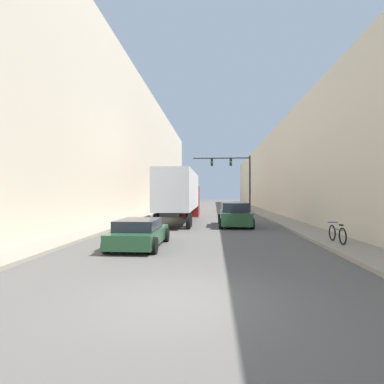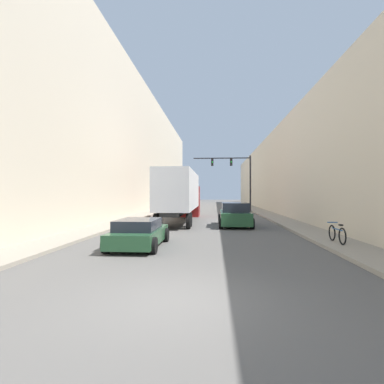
% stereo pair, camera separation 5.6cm
% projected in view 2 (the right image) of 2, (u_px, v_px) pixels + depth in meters
% --- Properties ---
extents(ground_plane, '(200.00, 200.00, 0.00)m').
position_uv_depth(ground_plane, '(173.00, 301.00, 6.40)').
color(ground_plane, '#565451').
extents(sidewalk_right, '(2.01, 80.00, 0.15)m').
position_uv_depth(sidewalk_right, '(261.00, 212.00, 35.82)').
color(sidewalk_right, gray).
rests_on(sidewalk_right, ground).
extents(sidewalk_left, '(2.01, 80.00, 0.15)m').
position_uv_depth(sidewalk_left, '(155.00, 211.00, 36.80)').
color(sidewalk_left, gray).
rests_on(sidewalk_left, ground).
extents(building_right, '(6.00, 80.00, 9.40)m').
position_uv_depth(building_right, '(295.00, 173.00, 35.53)').
color(building_right, beige).
rests_on(building_right, ground).
extents(building_left, '(6.00, 80.00, 15.53)m').
position_uv_depth(building_left, '(124.00, 149.00, 37.14)').
color(building_left, beige).
rests_on(building_left, ground).
extents(semi_truck, '(2.42, 13.08, 3.94)m').
position_uv_depth(semi_truck, '(181.00, 194.00, 24.64)').
color(semi_truck, silver).
rests_on(semi_truck, ground).
extents(sedan_car, '(2.08, 4.21, 1.20)m').
position_uv_depth(sedan_car, '(139.00, 233.00, 12.85)').
color(sedan_car, '#234C2D').
rests_on(sedan_car, ground).
extents(suv_car, '(2.25, 4.65, 1.65)m').
position_uv_depth(suv_car, '(235.00, 215.00, 20.85)').
color(suv_car, '#234C2D').
rests_on(suv_car, ground).
extents(traffic_signal_gantry, '(7.14, 0.35, 6.96)m').
position_uv_depth(traffic_signal_gantry, '(237.00, 173.00, 37.07)').
color(traffic_signal_gantry, black).
rests_on(traffic_signal_gantry, ground).
extents(parked_bicycle, '(0.44, 1.83, 0.86)m').
position_uv_depth(parked_bicycle, '(337.00, 234.00, 12.99)').
color(parked_bicycle, black).
rests_on(parked_bicycle, sidewalk_right).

